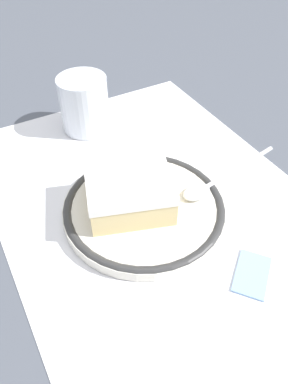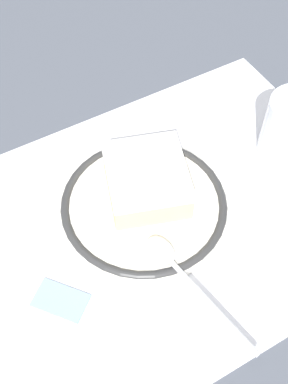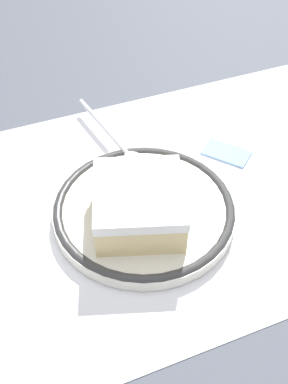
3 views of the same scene
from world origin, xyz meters
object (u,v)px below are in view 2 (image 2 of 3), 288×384
at_px(plate, 144,205).
at_px(sugar_packet, 60,299).
at_px(cake_slice, 147,180).
at_px(spoon, 177,267).
at_px(napkin, 275,246).

distance_m(plate, sugar_packet, 0.13).
xyz_separation_m(cake_slice, sugar_packet, (-0.13, -0.06, -0.03)).
height_order(plate, spoon, spoon).
relative_size(spoon, sugar_packet, 2.94).
xyz_separation_m(plate, sugar_packet, (-0.12, -0.05, -0.00)).
relative_size(napkin, sugar_packet, 2.76).
relative_size(plate, spoon, 1.19).
relative_size(cake_slice, sugar_packet, 2.17).
xyz_separation_m(spoon, sugar_packet, (-0.11, 0.03, -0.01)).
bearing_deg(cake_slice, plate, -129.06).
relative_size(cake_slice, napkin, 0.79).
relative_size(cake_slice, spoon, 0.74).
bearing_deg(plate, napkin, -48.30).
height_order(spoon, napkin, spoon).
bearing_deg(plate, cake_slice, 50.94).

